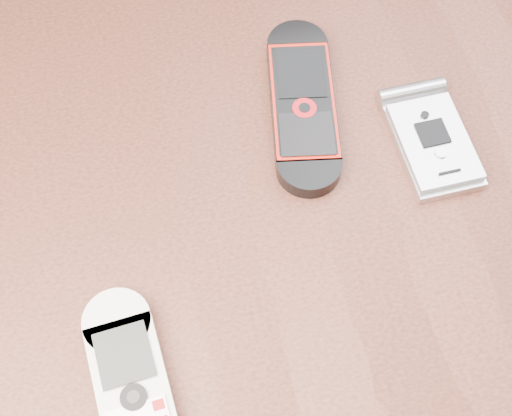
{
  "coord_description": "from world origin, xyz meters",
  "views": [
    {
      "loc": [
        -0.05,
        -0.24,
        1.24
      ],
      "look_at": [
        0.01,
        0.0,
        0.76
      ],
      "focal_mm": 50.0,
      "sensor_mm": 36.0,
      "label": 1
    }
  ],
  "objects_px": {
    "nokia_white": "(134,392)",
    "motorola_razr": "(432,141)",
    "nokia_black_red": "(303,104)",
    "table": "(251,268)"
  },
  "relations": [
    {
      "from": "table",
      "to": "motorola_razr",
      "type": "distance_m",
      "value": 0.2
    },
    {
      "from": "nokia_white",
      "to": "nokia_black_red",
      "type": "height_order",
      "value": "same"
    },
    {
      "from": "table",
      "to": "nokia_white",
      "type": "height_order",
      "value": "nokia_white"
    },
    {
      "from": "table",
      "to": "motorola_razr",
      "type": "xyz_separation_m",
      "value": [
        0.16,
        0.03,
        0.11
      ]
    },
    {
      "from": "motorola_razr",
      "to": "nokia_white",
      "type": "bearing_deg",
      "value": -152.25
    },
    {
      "from": "table",
      "to": "motorola_razr",
      "type": "relative_size",
      "value": 10.97
    },
    {
      "from": "nokia_white",
      "to": "nokia_black_red",
      "type": "xyz_separation_m",
      "value": [
        0.17,
        0.2,
        0.0
      ]
    },
    {
      "from": "nokia_white",
      "to": "motorola_razr",
      "type": "height_order",
      "value": "same"
    },
    {
      "from": "table",
      "to": "nokia_white",
      "type": "distance_m",
      "value": 0.19
    },
    {
      "from": "nokia_black_red",
      "to": "motorola_razr",
      "type": "relative_size",
      "value": 1.56
    }
  ]
}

